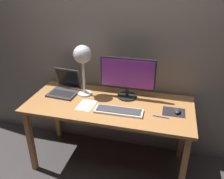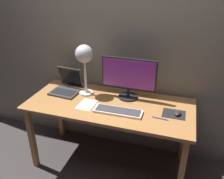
{
  "view_description": "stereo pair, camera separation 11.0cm",
  "coord_description": "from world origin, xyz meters",
  "px_view_note": "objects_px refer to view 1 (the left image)",
  "views": [
    {
      "loc": [
        0.52,
        -1.9,
        1.86
      ],
      "look_at": [
        0.04,
        -0.05,
        0.92
      ],
      "focal_mm": 37.57,
      "sensor_mm": 36.0,
      "label": 1
    },
    {
      "loc": [
        0.63,
        -1.87,
        1.86
      ],
      "look_at": [
        0.04,
        -0.05,
        0.92
      ],
      "focal_mm": 37.57,
      "sensor_mm": 36.0,
      "label": 2
    }
  ],
  "objects_px": {
    "monitor": "(128,76)",
    "pen": "(161,117)",
    "laptop": "(65,86)",
    "desk_lamp": "(83,57)",
    "keyboard_main": "(119,111)",
    "mouse": "(177,111)"
  },
  "relations": [
    {
      "from": "monitor",
      "to": "pen",
      "type": "xyz_separation_m",
      "value": [
        0.36,
        -0.29,
        -0.23
      ]
    },
    {
      "from": "monitor",
      "to": "desk_lamp",
      "type": "distance_m",
      "value": 0.47
    },
    {
      "from": "monitor",
      "to": "desk_lamp",
      "type": "relative_size",
      "value": 1.04
    },
    {
      "from": "desk_lamp",
      "to": "mouse",
      "type": "relative_size",
      "value": 5.41
    },
    {
      "from": "monitor",
      "to": "pen",
      "type": "relative_size",
      "value": 3.85
    },
    {
      "from": "keyboard_main",
      "to": "laptop",
      "type": "xyz_separation_m",
      "value": [
        -0.64,
        0.26,
        0.05
      ]
    },
    {
      "from": "laptop",
      "to": "pen",
      "type": "relative_size",
      "value": 2.17
    },
    {
      "from": "laptop",
      "to": "desk_lamp",
      "type": "bearing_deg",
      "value": 0.57
    },
    {
      "from": "mouse",
      "to": "pen",
      "type": "xyz_separation_m",
      "value": [
        -0.14,
        -0.11,
        -0.02
      ]
    },
    {
      "from": "monitor",
      "to": "keyboard_main",
      "type": "distance_m",
      "value": 0.38
    },
    {
      "from": "monitor",
      "to": "keyboard_main",
      "type": "bearing_deg",
      "value": -93.11
    },
    {
      "from": "keyboard_main",
      "to": "mouse",
      "type": "distance_m",
      "value": 0.53
    },
    {
      "from": "desk_lamp",
      "to": "pen",
      "type": "height_order",
      "value": "desk_lamp"
    },
    {
      "from": "laptop",
      "to": "mouse",
      "type": "height_order",
      "value": "laptop"
    },
    {
      "from": "monitor",
      "to": "desk_lamp",
      "type": "bearing_deg",
      "value": -174.23
    },
    {
      "from": "keyboard_main",
      "to": "laptop",
      "type": "relative_size",
      "value": 1.46
    },
    {
      "from": "desk_lamp",
      "to": "laptop",
      "type": "bearing_deg",
      "value": -179.43
    },
    {
      "from": "mouse",
      "to": "pen",
      "type": "relative_size",
      "value": 0.69
    },
    {
      "from": "desk_lamp",
      "to": "pen",
      "type": "relative_size",
      "value": 3.71
    },
    {
      "from": "keyboard_main",
      "to": "laptop",
      "type": "height_order",
      "value": "laptop"
    },
    {
      "from": "mouse",
      "to": "monitor",
      "type": "bearing_deg",
      "value": 160.15
    },
    {
      "from": "keyboard_main",
      "to": "desk_lamp",
      "type": "height_order",
      "value": "desk_lamp"
    }
  ]
}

